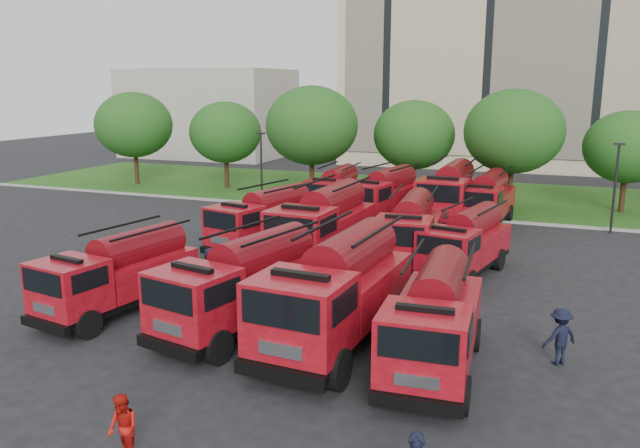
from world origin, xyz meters
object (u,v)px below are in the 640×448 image
Objects in this scene: fire_truck_1 at (243,284)px; fire_truck_7 at (466,243)px; fire_truck_9 at (384,196)px; firefighter_3 at (558,364)px; fire_truck_2 at (337,292)px; fire_truck_3 at (435,319)px; fire_truck_0 at (119,273)px; fire_truck_4 at (265,220)px; fire_truck_10 at (451,194)px; fire_truck_11 at (486,200)px; fire_truck_5 at (324,224)px; firefighter_2 at (421,353)px; firefighter_5 at (478,267)px; fire_truck_8 at (335,191)px; firefighter_4 at (211,290)px; fire_truck_6 at (410,231)px.

fire_truck_7 is (6.17, 9.07, -0.16)m from fire_truck_1.
firefighter_3 is (10.24, -17.41, -1.64)m from fire_truck_9.
fire_truck_2 is 1.16× the size of fire_truck_3.
fire_truck_4 reaches higher than fire_truck_0.
fire_truck_11 is at bearing 2.02° from fire_truck_10.
firefighter_2 is (6.58, -8.79, -1.77)m from fire_truck_5.
fire_truck_5 reaches higher than fire_truck_4.
fire_truck_0 is at bearing 40.31° from firefighter_5.
fire_truck_8 is at bearing -92.70° from firefighter_3.
fire_truck_0 is 3.84× the size of firefighter_3.
fire_truck_2 is 11.30m from firefighter_5.
fire_truck_3 is 11.44m from firefighter_5.
fire_truck_3 is 4.14m from firefighter_3.
firefighter_5 is at bearing 77.18° from fire_truck_2.
firefighter_4 is (-9.41, -5.82, -1.46)m from fire_truck_7.
fire_truck_8 is 0.89× the size of fire_truck_9.
firefighter_3 is (4.02, 0.71, 0.00)m from firefighter_2.
fire_truck_11 reaches higher than firefighter_5.
fire_truck_10 reaches higher than fire_truck_7.
fire_truck_1 is at bearing -112.31° from fire_truck_7.
fire_truck_7 is 3.92× the size of firefighter_5.
fire_truck_10 reaches higher than fire_truck_0.
fire_truck_9 reaches higher than fire_truck_4.
fire_truck_10 is at bearing 70.70° from fire_truck_5.
fire_truck_0 reaches higher than firefighter_2.
firefighter_5 is (2.81, -8.80, -1.83)m from fire_truck_10.
firefighter_2 is (6.22, -18.11, -1.64)m from fire_truck_9.
firefighter_3 is 10.32m from firefighter_5.
fire_truck_4 is at bearing -128.27° from fire_truck_10.
fire_truck_6 is (3.51, 9.81, -0.01)m from fire_truck_1.
fire_truck_0 is 1.01× the size of fire_truck_8.
fire_truck_5 is 7.43m from firefighter_5.
fire_truck_1 reaches higher than fire_truck_7.
fire_truck_3 is 3.84× the size of firefighter_4.
fire_truck_9 reaches higher than firefighter_4.
firefighter_2 is 1.10× the size of firefighter_3.
fire_truck_3 is 3.55× the size of firefighter_2.
fire_truck_5 reaches higher than fire_truck_1.
firefighter_4 is (1.82, 3.36, -1.48)m from fire_truck_0.
fire_truck_6 is at bearing 13.75° from fire_truck_5.
fire_truck_7 is at bearing 73.31° from firefighter_5.
fire_truck_9 is 6.06m from fire_truck_11.
fire_truck_10 is 19.42m from firefighter_2.
fire_truck_8 is at bearing 112.70° from fire_truck_1.
fire_truck_9 is at bearing -20.54° from fire_truck_8.
fire_truck_8 reaches higher than firefighter_2.
fire_truck_10 reaches higher than firefighter_3.
fire_truck_1 is at bearing 170.59° from fire_truck_3.
fire_truck_3 is 4.01× the size of firefighter_5.
fire_truck_8 is 0.93× the size of fire_truck_11.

